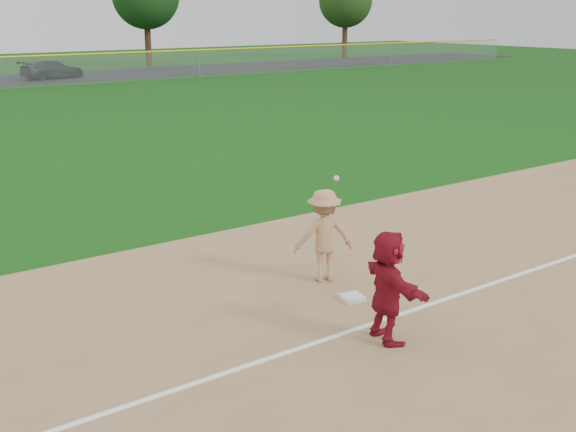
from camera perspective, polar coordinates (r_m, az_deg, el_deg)
ground at (r=12.37m, az=4.15°, el=-7.35°), size 160.00×160.00×0.00m
foul_line at (r=11.82m, az=6.69°, el=-8.45°), size 60.00×0.10×0.01m
first_base at (r=12.69m, az=5.08°, el=-6.44°), size 0.44×0.44×0.08m
base_runner at (r=10.98m, az=7.91°, el=-5.53°), size 0.91×1.70×1.75m
car_right at (r=56.85m, az=-18.12°, el=10.96°), size 5.00×2.85×1.37m
first_base_play at (r=13.31m, az=2.86°, el=-1.54°), size 1.28×1.16×2.14m
tree_4 at (r=78.88m, az=4.57°, el=16.61°), size 5.60×5.60×8.67m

